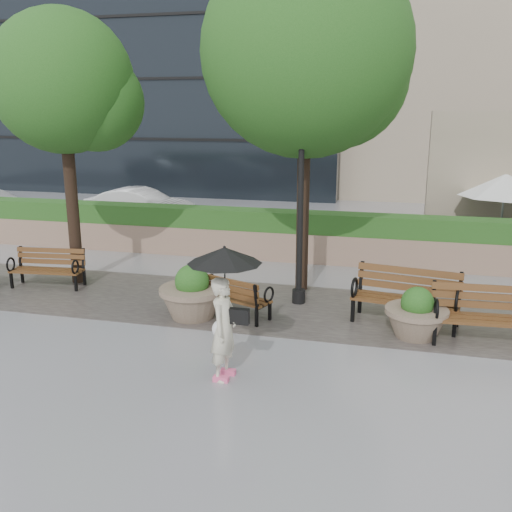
% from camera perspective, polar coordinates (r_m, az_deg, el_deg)
% --- Properties ---
extents(ground, '(100.00, 100.00, 0.00)m').
position_cam_1_polar(ground, '(9.79, -9.62, -10.18)').
color(ground, gray).
rests_on(ground, ground).
extents(cobble_strip, '(28.00, 3.20, 0.01)m').
position_cam_1_polar(cobble_strip, '(12.39, -4.06, -4.62)').
color(cobble_strip, '#383330').
rests_on(cobble_strip, ground).
extents(hedge_wall, '(24.00, 0.80, 1.35)m').
position_cam_1_polar(hedge_wall, '(15.92, 0.39, 2.19)').
color(hedge_wall, '#8E725C').
rests_on(hedge_wall, ground).
extents(asphalt_street, '(40.00, 7.00, 0.00)m').
position_cam_1_polar(asphalt_street, '(19.88, 3.15, 2.70)').
color(asphalt_street, black).
rests_on(asphalt_street, ground).
extents(bench_1, '(1.72, 0.84, 0.89)m').
position_cam_1_polar(bench_1, '(14.19, -20.07, -1.90)').
color(bench_1, brown).
rests_on(bench_1, ground).
extents(bench_2, '(1.69, 1.17, 0.85)m').
position_cam_1_polar(bench_2, '(11.51, -2.34, -4.81)').
color(bench_2, brown).
rests_on(bench_2, ground).
extents(bench_3, '(2.10, 1.13, 1.07)m').
position_cam_1_polar(bench_3, '(11.40, 14.67, -5.12)').
color(bench_3, brown).
rests_on(bench_3, ground).
extents(bench_4, '(1.94, 0.86, 1.02)m').
position_cam_1_polar(bench_4, '(10.95, 22.03, -6.65)').
color(bench_4, brown).
rests_on(bench_4, ground).
extents(planter_left, '(1.31, 1.31, 1.10)m').
position_cam_1_polar(planter_left, '(11.42, -6.37, -4.11)').
color(planter_left, '#7F6B56').
rests_on(planter_left, ground).
extents(planter_right, '(1.14, 1.14, 0.95)m').
position_cam_1_polar(planter_right, '(10.82, 15.73, -5.97)').
color(planter_right, '#7F6B56').
rests_on(planter_right, ground).
extents(lamppost, '(0.28, 0.28, 4.11)m').
position_cam_1_polar(lamppost, '(11.89, 4.44, 3.59)').
color(lamppost, black).
rests_on(lamppost, ground).
extents(tree_0, '(3.29, 3.16, 6.22)m').
position_cam_1_polar(tree_0, '(13.85, -18.04, 15.69)').
color(tree_0, black).
rests_on(tree_0, ground).
extents(tree_1, '(4.46, 4.46, 7.46)m').
position_cam_1_polar(tree_1, '(12.76, 5.80, 19.09)').
color(tree_1, black).
rests_on(tree_1, ground).
extents(patio_umb_white, '(2.50, 2.50, 2.30)m').
position_cam_1_polar(patio_umb_white, '(17.36, 23.65, 6.45)').
color(patio_umb_white, black).
rests_on(patio_umb_white, ground).
extents(car_right, '(3.93, 1.41, 1.29)m').
position_cam_1_polar(car_right, '(21.10, -11.45, 4.90)').
color(car_right, white).
rests_on(car_right, ground).
extents(pedestrian, '(1.13, 1.13, 2.07)m').
position_cam_1_polar(pedestrian, '(8.61, -3.18, -4.45)').
color(pedestrian, beige).
rests_on(pedestrian, ground).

